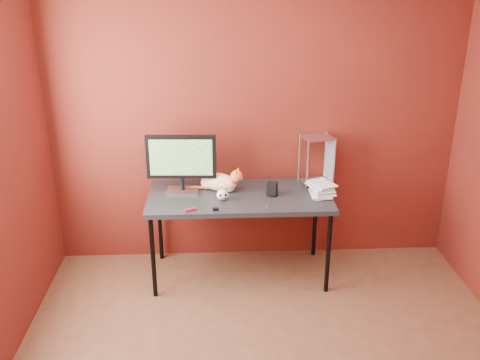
{
  "coord_description": "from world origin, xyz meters",
  "views": [
    {
      "loc": [
        -0.34,
        -2.65,
        2.5
      ],
      "look_at": [
        -0.16,
        1.15,
        0.97
      ],
      "focal_mm": 40.0,
      "sensor_mm": 36.0,
      "label": 1
    }
  ],
  "objects_px": {
    "monitor": "(181,161)",
    "skull_mug": "(222,195)",
    "desk": "(240,200)",
    "book_stack": "(315,130)",
    "cat": "(220,182)",
    "speaker": "(272,189)"
  },
  "relations": [
    {
      "from": "skull_mug",
      "to": "monitor",
      "type": "bearing_deg",
      "value": 142.82
    },
    {
      "from": "monitor",
      "to": "speaker",
      "type": "bearing_deg",
      "value": -5.16
    },
    {
      "from": "cat",
      "to": "skull_mug",
      "type": "xyz_separation_m",
      "value": [
        0.02,
        -0.21,
        -0.03
      ]
    },
    {
      "from": "cat",
      "to": "book_stack",
      "type": "distance_m",
      "value": 0.9
    },
    {
      "from": "desk",
      "to": "book_stack",
      "type": "bearing_deg",
      "value": -2.89
    },
    {
      "from": "desk",
      "to": "skull_mug",
      "type": "height_order",
      "value": "skull_mug"
    },
    {
      "from": "monitor",
      "to": "cat",
      "type": "bearing_deg",
      "value": 7.32
    },
    {
      "from": "desk",
      "to": "book_stack",
      "type": "height_order",
      "value": "book_stack"
    },
    {
      "from": "book_stack",
      "to": "desk",
      "type": "bearing_deg",
      "value": 177.11
    },
    {
      "from": "monitor",
      "to": "book_stack",
      "type": "bearing_deg",
      "value": -3.4
    },
    {
      "from": "desk",
      "to": "cat",
      "type": "relative_size",
      "value": 3.32
    },
    {
      "from": "monitor",
      "to": "skull_mug",
      "type": "xyz_separation_m",
      "value": [
        0.33,
        -0.18,
        -0.23
      ]
    },
    {
      "from": "skull_mug",
      "to": "speaker",
      "type": "xyz_separation_m",
      "value": [
        0.41,
        0.08,
        0.0
      ]
    },
    {
      "from": "skull_mug",
      "to": "book_stack",
      "type": "height_order",
      "value": "book_stack"
    },
    {
      "from": "monitor",
      "to": "cat",
      "type": "xyz_separation_m",
      "value": [
        0.31,
        0.02,
        -0.2
      ]
    },
    {
      "from": "cat",
      "to": "desk",
      "type": "bearing_deg",
      "value": -9.18
    },
    {
      "from": "monitor",
      "to": "speaker",
      "type": "distance_m",
      "value": 0.78
    },
    {
      "from": "cat",
      "to": "book_stack",
      "type": "bearing_deg",
      "value": 14.33
    },
    {
      "from": "monitor",
      "to": "book_stack",
      "type": "relative_size",
      "value": 0.51
    },
    {
      "from": "monitor",
      "to": "book_stack",
      "type": "height_order",
      "value": "book_stack"
    },
    {
      "from": "skull_mug",
      "to": "speaker",
      "type": "relative_size",
      "value": 0.86
    },
    {
      "from": "monitor",
      "to": "skull_mug",
      "type": "relative_size",
      "value": 6.03
    }
  ]
}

